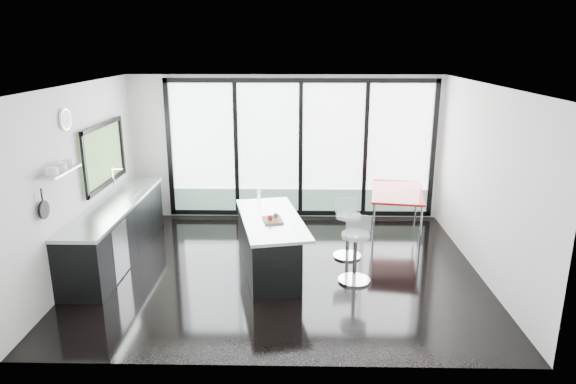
{
  "coord_description": "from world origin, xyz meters",
  "views": [
    {
      "loc": [
        0.26,
        -7.31,
        3.37
      ],
      "look_at": [
        0.1,
        0.3,
        1.15
      ],
      "focal_mm": 32.0,
      "sensor_mm": 36.0,
      "label": 1
    }
  ],
  "objects_px": {
    "island": "(267,244)",
    "bar_stool_near": "(355,257)",
    "red_table": "(396,213)",
    "bar_stool_far": "(348,236)"
  },
  "relations": [
    {
      "from": "island",
      "to": "bar_stool_near",
      "type": "relative_size",
      "value": 2.91
    },
    {
      "from": "island",
      "to": "bar_stool_far",
      "type": "bearing_deg",
      "value": 21.91
    },
    {
      "from": "island",
      "to": "red_table",
      "type": "distance_m",
      "value": 2.74
    },
    {
      "from": "red_table",
      "to": "bar_stool_far",
      "type": "bearing_deg",
      "value": -132.6
    },
    {
      "from": "red_table",
      "to": "bar_stool_near",
      "type": "bearing_deg",
      "value": -115.86
    },
    {
      "from": "bar_stool_far",
      "to": "red_table",
      "type": "bearing_deg",
      "value": 36.88
    },
    {
      "from": "island",
      "to": "bar_stool_near",
      "type": "xyz_separation_m",
      "value": [
        1.3,
        -0.39,
        -0.05
      ]
    },
    {
      "from": "island",
      "to": "red_table",
      "type": "height_order",
      "value": "island"
    },
    {
      "from": "island",
      "to": "bar_stool_far",
      "type": "distance_m",
      "value": 1.38
    },
    {
      "from": "island",
      "to": "bar_stool_near",
      "type": "distance_m",
      "value": 1.35
    }
  ]
}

